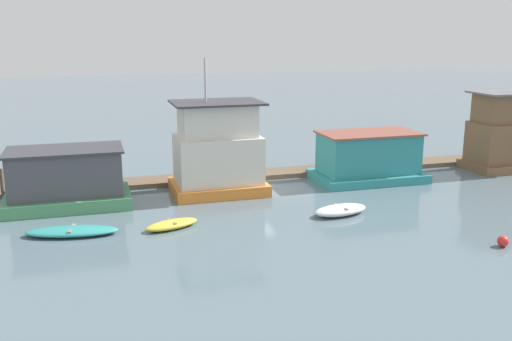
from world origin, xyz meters
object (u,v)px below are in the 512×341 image
(mooring_post_centre, at_px, (2,185))
(buoy_red, at_px, (503,241))
(dinghy_teal, at_px, (72,231))
(dinghy_white, at_px, (340,210))
(mooring_post_far_right, at_px, (498,155))
(houseboat_orange, at_px, (218,152))
(houseboat_teal, at_px, (368,158))
(mooring_post_near_left, at_px, (473,156))
(dinghy_yellow, at_px, (172,224))
(houseboat_green, at_px, (67,179))

(mooring_post_centre, bearing_deg, buoy_red, -32.08)
(dinghy_teal, height_order, dinghy_white, dinghy_white)
(dinghy_white, relative_size, mooring_post_far_right, 2.41)
(dinghy_teal, height_order, mooring_post_far_right, mooring_post_far_right)
(houseboat_orange, distance_m, dinghy_white, 8.08)
(houseboat_teal, xyz_separation_m, mooring_post_near_left, (8.92, 1.49, -0.70))
(dinghy_teal, bearing_deg, dinghy_yellow, -4.23)
(houseboat_green, bearing_deg, mooring_post_centre, 150.54)
(houseboat_teal, bearing_deg, mooring_post_near_left, 9.46)
(houseboat_orange, height_order, dinghy_white, houseboat_orange)
(houseboat_teal, xyz_separation_m, mooring_post_centre, (-21.45, 1.49, -0.52))
(houseboat_teal, height_order, mooring_post_near_left, houseboat_teal)
(dinghy_teal, xyz_separation_m, mooring_post_near_left, (26.63, 6.84, 0.55))
(dinghy_yellow, bearing_deg, mooring_post_centre, 139.06)
(mooring_post_centre, height_order, mooring_post_near_left, mooring_post_centre)
(dinghy_teal, bearing_deg, mooring_post_centre, 118.69)
(dinghy_teal, distance_m, dinghy_yellow, 4.54)
(dinghy_teal, bearing_deg, dinghy_white, -2.98)
(mooring_post_near_left, distance_m, buoy_red, 16.14)
(dinghy_yellow, bearing_deg, buoy_red, -25.59)
(houseboat_teal, relative_size, dinghy_teal, 1.55)
(houseboat_orange, distance_m, houseboat_teal, 9.71)
(houseboat_green, distance_m, dinghy_yellow, 7.21)
(dinghy_yellow, height_order, mooring_post_centre, mooring_post_centre)
(houseboat_green, xyz_separation_m, buoy_red, (18.28, -11.67, -1.22))
(houseboat_teal, xyz_separation_m, dinghy_yellow, (-13.18, -5.69, -1.24))
(mooring_post_far_right, bearing_deg, houseboat_teal, -172.30)
(dinghy_teal, bearing_deg, mooring_post_near_left, 14.42)
(houseboat_green, relative_size, mooring_post_near_left, 4.38)
(buoy_red, bearing_deg, dinghy_yellow, 154.41)
(dinghy_yellow, bearing_deg, dinghy_teal, 175.77)
(mooring_post_centre, relative_size, mooring_post_far_right, 1.40)
(houseboat_green, bearing_deg, buoy_red, -32.56)
(mooring_post_near_left, bearing_deg, houseboat_orange, -175.05)
(houseboat_orange, relative_size, dinghy_yellow, 2.71)
(houseboat_orange, distance_m, mooring_post_near_left, 18.72)
(houseboat_orange, relative_size, houseboat_teal, 1.14)
(dinghy_teal, height_order, dinghy_yellow, dinghy_yellow)
(houseboat_teal, relative_size, buoy_red, 13.77)
(dinghy_yellow, distance_m, mooring_post_centre, 10.98)
(houseboat_orange, bearing_deg, mooring_post_centre, 172.24)
(houseboat_orange, xyz_separation_m, dinghy_yellow, (-3.52, -5.57, -2.21))
(mooring_post_centre, relative_size, buoy_red, 3.76)
(houseboat_orange, distance_m, mooring_post_centre, 12.00)
(houseboat_teal, height_order, mooring_post_centre, houseboat_teal)
(dinghy_yellow, xyz_separation_m, mooring_post_centre, (-8.28, 7.18, 0.73))
(dinghy_white, bearing_deg, houseboat_green, 157.41)
(houseboat_orange, xyz_separation_m, dinghy_white, (5.06, -5.92, -2.15))
(mooring_post_centre, bearing_deg, dinghy_yellow, -40.94)
(dinghy_yellow, relative_size, mooring_post_near_left, 1.93)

